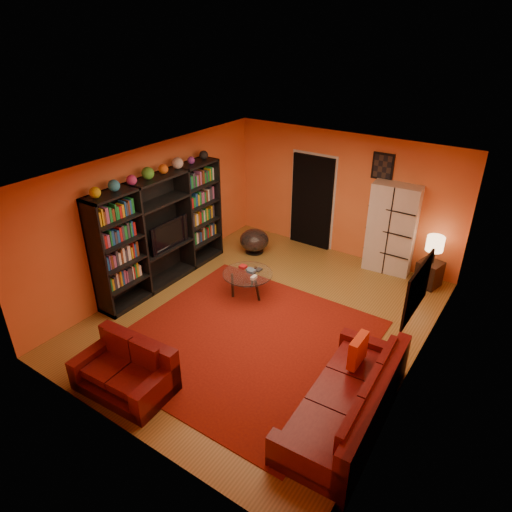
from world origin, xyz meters
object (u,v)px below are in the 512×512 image
Objects in this scene: tv at (166,234)px; table_lamp at (435,244)px; coffee_table at (248,276)px; entertainment_unit at (162,231)px; bowl_chair at (254,240)px; sofa at (352,401)px; side_table at (429,274)px; loveseat at (128,370)px; storage_cabinet at (392,229)px.

table_lamp is (4.25, 2.62, -0.11)m from tv.
table_lamp is (2.66, 2.23, 0.46)m from coffee_table.
entertainment_unit is 4.73× the size of bowl_chair.
sofa is 3.93m from table_lamp.
table_lamp is (0.00, 0.00, 0.63)m from side_table.
tv reaches higher than loveseat.
bowl_chair is at bearing 120.42° from coffee_table.
sofa is 3.88m from side_table.
tv is at bearing -110.54° from bowl_chair.
coffee_table is (1.64, 0.43, -0.63)m from entertainment_unit.
sofa is 2.65× the size of coffee_table.
bowl_chair is (-0.88, 1.51, -0.14)m from coffee_table.
loveseat is at bearing -117.73° from side_table.
tv is 3.01m from loveseat.
tv is 0.39× the size of sofa.
tv reaches higher than bowl_chair.
storage_cabinet reaches higher than side_table.
tv is at bearing 160.88° from sofa.
entertainment_unit reaches higher than loveseat.
coffee_table is 1.82× the size of side_table.
storage_cabinet is at bearing 170.47° from table_lamp.
side_table is at bearing -58.39° from tv.
storage_cabinet is 3.42× the size of table_lamp.
storage_cabinet is 0.89m from table_lamp.
storage_cabinet reaches higher than loveseat.
loveseat is (1.63, -2.42, -0.76)m from entertainment_unit.
storage_cabinet is (1.78, 2.37, 0.49)m from coffee_table.
loveseat is at bearing -56.03° from entertainment_unit.
entertainment_unit is 2.21m from bowl_chair.
entertainment_unit is 3.02m from loveseat.
bowl_chair is at bearing 68.53° from entertainment_unit.
entertainment_unit is at bearing -165.51° from coffee_table.
coffee_table is at bearing -140.02° from side_table.
side_table is at bearing 88.69° from sofa.
storage_cabinet is at bearing -22.14° from loveseat.
bowl_chair is (0.71, 1.90, -0.71)m from tv.
loveseat is at bearing -117.73° from table_lamp.
side_table is at bearing 39.98° from coffee_table.
storage_cabinet reaches higher than coffee_table.
sofa reaches higher than coffee_table.
coffee_table is 0.50× the size of storage_cabinet.
bowl_chair is at bearing 136.19° from sofa.
coffee_table is 1.44× the size of bowl_chair.
side_table is (2.67, 5.08, -0.04)m from loveseat.
entertainment_unit reaches higher than tv.
side_table is at bearing -90.00° from table_lamp.
bowl_chair is (0.76, 1.93, -0.77)m from entertainment_unit.
entertainment_unit is 4.43m from storage_cabinet.
bowl_chair is at bearing -20.54° from tv.
tv is 0.51× the size of storage_cabinet.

